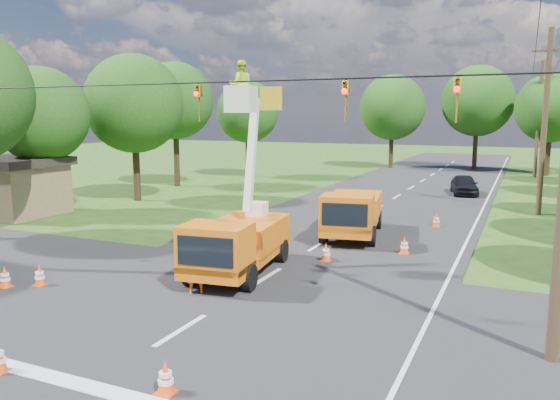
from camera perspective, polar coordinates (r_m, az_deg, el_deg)
The scene contains 26 objects.
ground at distance 32.33m, azimuth 10.18°, elevation -0.94°, with size 140.00×140.00×0.00m, color #214916.
road_main at distance 32.33m, azimuth 10.18°, elevation -0.94°, with size 12.00×100.00×0.06m, color black.
road_cross at distance 15.99m, azimuth -6.17°, elevation -11.03°, with size 56.00×10.00×0.07m, color black.
stop_bar at distance 12.18m, azimuth -19.31°, elevation -18.14°, with size 9.00×0.45×0.02m, color silver.
edge_line at distance 31.47m, azimuth 20.12°, elevation -1.61°, with size 0.12×90.00×0.02m, color silver.
bucket_truck at distance 18.64m, azimuth -4.42°, elevation -3.22°, with size 2.83×5.85×7.23m.
second_truck at distance 24.58m, azimuth 7.55°, elevation -1.29°, with size 3.12×6.07×2.17m.
ground_worker at distance 16.97m, azimuth -8.76°, elevation -6.78°, with size 0.64×0.42×1.77m, color orange.
distant_car at distance 39.65m, azimuth 18.69°, elevation 1.53°, with size 1.62×4.01×1.37m, color black.
traffic_cone_1 at distance 11.41m, azimuth -11.87°, elevation -17.72°, with size 0.38×0.38×0.71m.
traffic_cone_2 at distance 20.49m, azimuth 4.82°, elevation -5.49°, with size 0.38×0.38×0.71m.
traffic_cone_3 at distance 22.05m, azimuth 12.87°, elevation -4.65°, with size 0.38×0.38×0.71m.
traffic_cone_4 at distance 19.20m, azimuth -23.82°, elevation -7.22°, with size 0.38×0.38×0.71m.
traffic_cone_5 at distance 19.47m, azimuth -26.81°, elevation -7.20°, with size 0.38×0.38×0.71m.
traffic_cone_7 at distance 27.71m, azimuth 16.02°, elevation -2.02°, with size 0.38×0.38×0.71m.
pole_right_mid at distance 32.94m, azimuth 25.94°, elevation 7.43°, with size 1.80×0.30×10.00m.
pole_right_far at distance 52.94m, azimuth 25.41°, elevation 7.67°, with size 1.80×0.30×10.00m.
signal_span at distance 14.03m, azimuth 1.41°, elevation 10.70°, with size 18.00×0.29×1.07m.
shed at distance 33.35m, azimuth -26.36°, elevation 1.39°, with size 5.50×4.50×3.15m.
tree_left_c at distance 32.64m, azimuth -23.77°, elevation 8.14°, with size 5.20×5.20×8.06m.
tree_left_d at distance 35.99m, azimuth -15.02°, elevation 9.68°, with size 6.20×6.20×9.24m.
tree_left_e at distance 42.67m, azimuth -10.92°, elevation 10.14°, with size 5.80×5.80×9.41m.
tree_left_f at distance 48.46m, azimuth -3.40°, elevation 9.16°, with size 5.40×5.40×8.40m.
tree_far_a at distance 57.35m, azimuth 11.66°, elevation 9.45°, with size 6.60×6.60×9.50m.
tree_far_b at distance 58.13m, azimuth 19.95°, elevation 9.71°, with size 7.00×7.00×10.32m.
tree_far_c at distance 54.96m, azimuth 26.50°, elevation 8.61°, with size 6.20×6.20×9.18m.
Camera 1 is at (7.68, -10.93, 5.43)m, focal length 35.00 mm.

